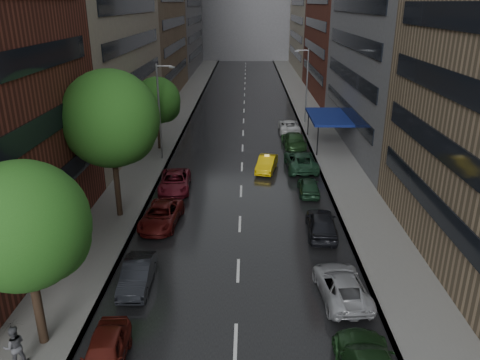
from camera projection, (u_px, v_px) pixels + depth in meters
name	position (u px, v px, depth m)	size (l,w,h in m)	color
road	(244.00, 114.00, 64.13)	(14.00, 140.00, 0.01)	black
sidewalk_left	(178.00, 113.00, 64.24)	(4.00, 140.00, 0.15)	gray
sidewalk_right	(310.00, 114.00, 63.97)	(4.00, 140.00, 0.15)	gray
tree_near	(23.00, 226.00, 18.95)	(5.41, 5.41, 8.62)	#382619
tree_mid	(110.00, 119.00, 30.96)	(6.54, 6.54, 10.42)	#382619
tree_far	(157.00, 101.00, 46.93)	(4.70, 4.70, 7.49)	#382619
taxi	(267.00, 164.00, 42.31)	(1.46, 4.20, 1.38)	yellow
parked_cars_left	(157.00, 226.00, 30.53)	(2.80, 24.76, 1.47)	#4F150F
parked_cars_right	(309.00, 185.00, 37.23)	(2.85, 44.51, 1.61)	#193919
ped_black_umbrella	(13.00, 340.00, 19.23)	(1.13, 1.05, 2.09)	#4D4D52
street_lamp_left	(160.00, 110.00, 43.82)	(1.74, 0.22, 9.00)	gray
street_lamp_right	(306.00, 84.00, 57.60)	(1.74, 0.22, 9.00)	gray
awning	(329.00, 117.00, 48.87)	(4.00, 8.00, 3.12)	navy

